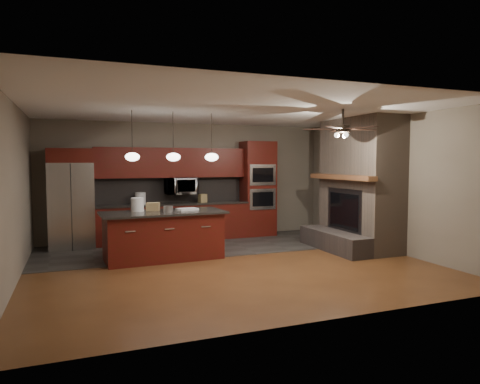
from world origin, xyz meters
name	(u,v)px	position (x,y,z in m)	size (l,w,h in m)	color
ground	(231,264)	(0.00, 0.00, 0.00)	(7.00, 7.00, 0.00)	brown
ceiling	(231,110)	(0.00, 0.00, 2.80)	(7.00, 6.00, 0.02)	white
back_wall	(190,181)	(0.00, 3.00, 1.40)	(7.00, 0.02, 2.80)	gray
right_wall	(388,184)	(3.50, 0.00, 1.40)	(0.02, 6.00, 2.80)	gray
left_wall	(13,193)	(-3.50, 0.00, 1.40)	(0.02, 6.00, 2.80)	gray
slate_tile_patch	(204,246)	(0.00, 1.80, 0.01)	(7.00, 2.40, 0.01)	#34322E
fireplace_column	(358,189)	(3.04, 0.40, 1.30)	(1.30, 2.10, 2.80)	#776555
back_cabinetry	(173,203)	(-0.48, 2.74, 0.89)	(3.59, 0.64, 2.20)	#55100F
oven_tower	(258,189)	(1.70, 2.69, 1.19)	(0.80, 0.63, 2.38)	#55100F
microwave	(181,186)	(-0.27, 2.75, 1.30)	(0.73, 0.41, 0.50)	silver
refrigerator	(71,199)	(-2.71, 2.62, 1.08)	(0.93, 0.75, 2.15)	silver
kitchen_island	(164,235)	(-1.07, 0.89, 0.46)	(2.36, 1.16, 0.92)	#55100F
white_bucket	(137,205)	(-1.52, 1.09, 1.05)	(0.24, 0.24, 0.26)	silver
paint_can	(168,209)	(-0.99, 0.76, 0.98)	(0.18, 0.18, 0.12)	#B2B3B8
paint_tray	(187,209)	(-0.58, 0.96, 0.94)	(0.38, 0.27, 0.04)	silver
cardboard_box	(153,207)	(-1.22, 1.12, 1.00)	(0.25, 0.18, 0.16)	olive
counter_bucket	(140,198)	(-1.24, 2.70, 1.03)	(0.24, 0.24, 0.27)	silver
counter_box	(203,198)	(0.23, 2.65, 1.00)	(0.18, 0.14, 0.20)	#937B4C
pendant_left	(132,157)	(-1.65, 0.70, 1.96)	(0.26, 0.26, 0.92)	black
pendant_center	(173,157)	(-0.90, 0.70, 1.96)	(0.26, 0.26, 0.92)	black
pendant_right	(212,157)	(-0.15, 0.70, 1.96)	(0.26, 0.26, 0.92)	black
ceiling_fan	(343,128)	(1.80, -0.80, 2.46)	(1.27, 1.33, 0.41)	black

